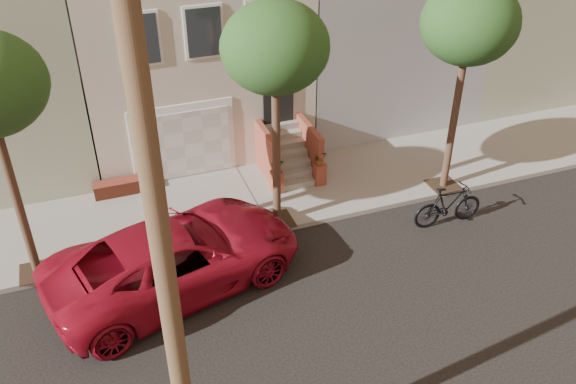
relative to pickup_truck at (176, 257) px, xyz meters
name	(u,v)px	position (x,y,z in m)	size (l,w,h in m)	color
ground	(292,326)	(2.17, -2.36, -0.89)	(90.00, 90.00, 0.00)	black
sidewalk	(230,203)	(2.17, 2.99, -0.81)	(40.00, 3.70, 0.15)	gray
house_row	(179,28)	(2.18, 8.83, 2.76)	(33.10, 11.70, 7.00)	#BCB0A0
tree_mid	(275,49)	(3.17, 1.54, 4.37)	(2.70, 2.57, 6.30)	#2D2116
tree_right	(470,24)	(8.67, 1.54, 4.37)	(2.70, 2.57, 6.30)	#2D2116
pickup_truck	(176,257)	(0.00, 0.00, 0.00)	(2.94, 6.37, 1.77)	maroon
motorcycle	(448,205)	(7.76, -0.07, -0.25)	(0.59, 2.10, 1.26)	black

